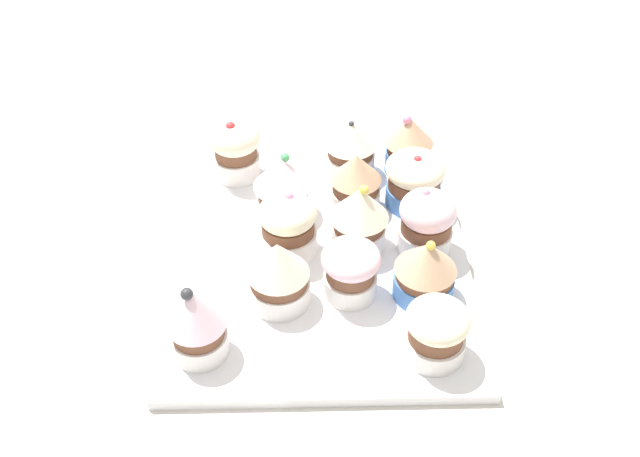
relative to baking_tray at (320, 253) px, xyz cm
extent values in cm
cube|color=beige|center=(0.00, 0.00, -2.10)|extent=(180.00, 180.00, 3.00)
cube|color=silver|center=(0.00, 0.00, 0.00)|extent=(38.16, 31.16, 1.20)
cylinder|color=white|center=(-14.15, -10.17, 1.74)|extent=(5.67, 5.67, 2.28)
cylinder|color=brown|center=(-14.15, -10.17, 3.61)|extent=(5.04, 5.04, 1.46)
ellipsoid|color=#F4EDC6|center=(-14.15, -10.17, 5.29)|extent=(5.86, 5.86, 3.16)
cylinder|color=#477AC6|center=(-6.68, -10.15, 1.77)|extent=(6.05, 6.05, 2.34)
cylinder|color=brown|center=(-6.68, -10.15, 3.51)|extent=(5.72, 5.72, 1.14)
cone|color=tan|center=(-6.68, -10.15, 5.77)|extent=(6.18, 6.18, 3.38)
sphere|color=#EAD64C|center=(-6.74, -10.32, 7.32)|extent=(0.92, 0.92, 0.92)
cylinder|color=white|center=(0.41, -11.11, 1.89)|extent=(5.74, 5.74, 2.58)
cylinder|color=brown|center=(0.41, -11.11, 3.95)|extent=(5.30, 5.30, 1.53)
ellipsoid|color=silver|center=(0.41, -11.11, 5.89)|extent=(5.91, 5.91, 3.94)
sphere|color=pink|center=(0.53, -10.81, 7.72)|extent=(0.89, 0.89, 0.89)
cylinder|color=#477AC6|center=(7.53, -10.74, 1.78)|extent=(6.19, 6.19, 2.35)
cylinder|color=brown|center=(7.53, -10.74, 3.72)|extent=(5.84, 5.84, 1.53)
ellipsoid|color=#F4EDC6|center=(7.53, -10.74, 5.53)|extent=(6.69, 6.69, 3.48)
sphere|color=red|center=(7.07, -10.79, 7.14)|extent=(0.91, 0.91, 0.91)
cylinder|color=#477AC6|center=(13.73, -10.79, 2.00)|extent=(5.35, 5.35, 2.79)
cylinder|color=brown|center=(13.73, -10.79, 4.05)|extent=(5.08, 5.08, 1.31)
cone|color=tan|center=(13.73, -10.79, 6.33)|extent=(5.81, 5.81, 3.26)
sphere|color=pink|center=(13.83, -10.34, 7.80)|extent=(1.09, 1.09, 1.09)
cylinder|color=white|center=(-6.33, -2.86, 1.77)|extent=(5.34, 5.34, 2.35)
cylinder|color=brown|center=(-6.33, -2.86, 3.66)|extent=(4.83, 4.83, 1.43)
ellipsoid|color=silver|center=(-6.33, -2.86, 5.34)|extent=(5.86, 5.86, 3.23)
cylinder|color=white|center=(0.53, -4.10, 1.95)|extent=(5.75, 5.75, 2.70)
cylinder|color=brown|center=(0.53, -4.10, 3.98)|extent=(5.41, 5.41, 1.36)
cone|color=#F4EDC6|center=(0.53, -4.10, 6.51)|extent=(6.20, 6.20, 3.71)
sphere|color=#EAD64C|center=(0.59, -4.47, 8.22)|extent=(0.99, 0.99, 0.99)
cylinder|color=white|center=(7.03, -4.14, 1.81)|extent=(5.59, 5.59, 2.42)
cylinder|color=brown|center=(7.03, -4.14, 3.77)|extent=(5.22, 5.22, 1.49)
cone|color=tan|center=(7.03, -4.14, 6.14)|extent=(5.73, 5.73, 3.26)
cylinder|color=white|center=(13.56, -3.89, 1.91)|extent=(5.87, 5.87, 2.62)
cylinder|color=brown|center=(13.56, -3.89, 3.90)|extent=(5.41, 5.41, 1.36)
cone|color=#F4EDC6|center=(13.56, -3.89, 6.07)|extent=(6.14, 6.14, 2.99)
sphere|color=#333338|center=(13.64, -3.91, 7.47)|extent=(0.67, 0.67, 0.67)
cylinder|color=white|center=(-7.22, 4.15, 1.84)|extent=(6.06, 6.06, 2.48)
cylinder|color=brown|center=(-7.22, 4.15, 3.74)|extent=(5.70, 5.70, 1.31)
cone|color=#F4EDC6|center=(-7.22, 4.15, 6.31)|extent=(6.08, 6.08, 3.82)
cylinder|color=white|center=(0.19, 3.35, 1.93)|extent=(6.05, 6.05, 2.65)
cylinder|color=brown|center=(0.19, 3.35, 3.97)|extent=(5.54, 5.54, 1.45)
ellipsoid|color=#F4EDC6|center=(0.19, 3.35, 5.79)|extent=(6.08, 6.08, 3.65)
sphere|color=pink|center=(0.54, 3.12, 7.46)|extent=(1.00, 1.00, 1.00)
cylinder|color=white|center=(6.29, 4.03, 1.78)|extent=(5.80, 5.80, 2.37)
cylinder|color=brown|center=(6.29, 4.03, 3.67)|extent=(5.35, 5.35, 1.40)
cone|color=silver|center=(6.29, 4.03, 6.15)|extent=(6.45, 6.45, 3.57)
sphere|color=#4CB266|center=(6.88, 3.64, 7.79)|extent=(1.03, 1.03, 1.03)
cylinder|color=white|center=(-13.48, 11.33, 1.80)|extent=(5.26, 5.26, 2.39)
cylinder|color=brown|center=(-13.48, 11.33, 3.76)|extent=(4.78, 4.78, 1.53)
cone|color=silver|center=(-13.48, 11.33, 6.52)|extent=(5.46, 5.46, 3.98)
sphere|color=#333338|center=(-13.40, 11.76, 8.33)|extent=(1.14, 1.14, 1.14)
cylinder|color=white|center=(13.37, 9.66, 1.95)|extent=(5.48, 5.48, 2.71)
cylinder|color=brown|center=(13.37, 9.66, 4.05)|extent=(4.96, 4.96, 1.48)
ellipsoid|color=#F4EDC6|center=(13.37, 9.66, 5.94)|extent=(6.08, 6.08, 3.84)
sphere|color=red|center=(13.04, 9.94, 7.69)|extent=(1.12, 1.12, 1.12)
camera|label=1|loc=(-55.60, 1.17, 53.87)|focal=40.28mm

